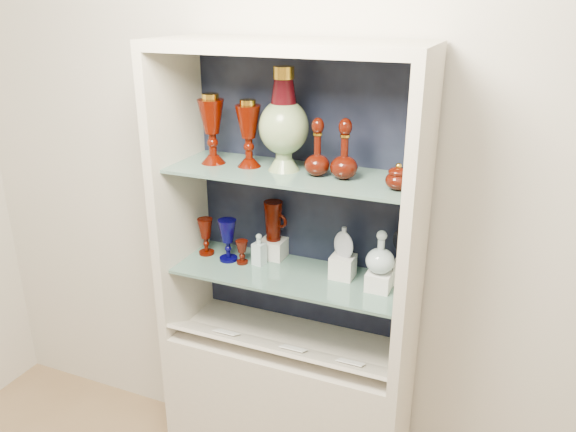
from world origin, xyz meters
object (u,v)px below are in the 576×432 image
at_px(pedestal_lamp_right, 248,134).
at_px(clear_square_bottle, 259,249).
at_px(ruby_goblet_tall, 206,236).
at_px(ruby_goblet_small, 242,252).
at_px(pedestal_lamp_left, 212,129).
at_px(ruby_decanter_a, 318,144).
at_px(ruby_pitcher, 273,221).
at_px(flat_flask, 344,241).
at_px(ruby_decanter_b, 345,147).
at_px(cameo_medallion, 408,243).
at_px(enamel_urn, 284,120).
at_px(cobalt_goblet, 228,240).
at_px(clear_round_decanter, 381,253).
at_px(lidded_bowl, 398,176).

relative_size(pedestal_lamp_right, clear_square_bottle, 1.88).
relative_size(ruby_goblet_tall, ruby_goblet_small, 1.59).
bearing_deg(pedestal_lamp_left, ruby_decanter_a, -0.49).
height_order(ruby_pitcher, clear_square_bottle, ruby_pitcher).
bearing_deg(ruby_goblet_tall, flat_flask, 1.67).
xyz_separation_m(pedestal_lamp_right, ruby_decanter_b, (0.38, -0.02, -0.01)).
distance_m(ruby_decanter_b, cameo_medallion, 0.44).
height_order(pedestal_lamp_right, ruby_pitcher, pedestal_lamp_right).
xyz_separation_m(pedestal_lamp_left, ruby_decanter_b, (0.53, -0.00, -0.02)).
relative_size(ruby_goblet_tall, cameo_medallion, 1.16).
xyz_separation_m(ruby_decanter_b, clear_square_bottle, (-0.36, 0.03, -0.47)).
distance_m(pedestal_lamp_left, clear_square_bottle, 0.52).
xyz_separation_m(ruby_decanter_a, ruby_goblet_small, (-0.32, 0.01, -0.49)).
bearing_deg(cameo_medallion, ruby_goblet_tall, -163.31).
bearing_deg(enamel_urn, cameo_medallion, 8.82).
distance_m(ruby_decanter_a, cobalt_goblet, 0.60).
distance_m(flat_flask, cameo_medallion, 0.24).
bearing_deg(ruby_pitcher, ruby_decanter_a, -13.86).
xyz_separation_m(clear_round_decanter, cameo_medallion, (0.08, 0.08, 0.02)).
distance_m(ruby_decanter_a, ruby_goblet_tall, 0.69).
bearing_deg(cameo_medallion, ruby_decanter_b, -144.61).
bearing_deg(pedestal_lamp_right, clear_square_bottle, 37.17).
bearing_deg(cobalt_goblet, cameo_medallion, 5.85).
bearing_deg(ruby_pitcher, cobalt_goblet, -134.04).
distance_m(pedestal_lamp_left, pedestal_lamp_right, 0.15).
xyz_separation_m(lidded_bowl, cobalt_goblet, (-0.70, 0.07, -0.38)).
bearing_deg(cobalt_goblet, ruby_pitcher, 32.03).
bearing_deg(cobalt_goblet, pedestal_lamp_right, -2.83).
xyz_separation_m(ruby_goblet_tall, cameo_medallion, (0.84, 0.06, 0.09)).
distance_m(cobalt_goblet, flat_flask, 0.49).
bearing_deg(ruby_pitcher, ruby_decanter_b, -6.28).
height_order(ruby_decanter_a, cobalt_goblet, ruby_decanter_a).
bearing_deg(clear_square_bottle, ruby_goblet_tall, 178.94).
bearing_deg(enamel_urn, clear_square_bottle, 173.87).
xyz_separation_m(flat_flask, cameo_medallion, (0.24, 0.04, 0.02)).
height_order(enamel_urn, cameo_medallion, enamel_urn).
bearing_deg(pedestal_lamp_right, clear_round_decanter, -0.46).
height_order(pedestal_lamp_left, lidded_bowl, pedestal_lamp_left).
distance_m(ruby_goblet_tall, ruby_pitcher, 0.30).
xyz_separation_m(pedestal_lamp_right, cameo_medallion, (0.61, 0.08, -0.38)).
xyz_separation_m(enamel_urn, ruby_decanter_b, (0.24, -0.02, -0.07)).
relative_size(pedestal_lamp_left, cobalt_goblet, 1.50).
distance_m(cobalt_goblet, clear_square_bottle, 0.14).
bearing_deg(cobalt_goblet, ruby_decanter_a, -3.01).
xyz_separation_m(cobalt_goblet, cameo_medallion, (0.72, 0.07, 0.08)).
bearing_deg(ruby_decanter_a, lidded_bowl, -9.04).
height_order(ruby_goblet_small, clear_square_bottle, clear_square_bottle).
relative_size(pedestal_lamp_left, enamel_urn, 0.71).
xyz_separation_m(pedestal_lamp_right, clear_round_decanter, (0.53, -0.00, -0.40)).
bearing_deg(pedestal_lamp_left, flat_flask, 5.73).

